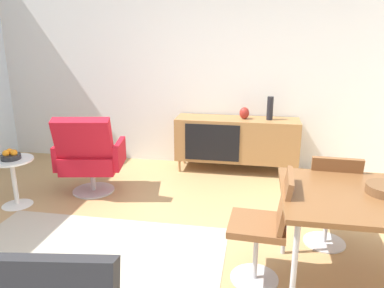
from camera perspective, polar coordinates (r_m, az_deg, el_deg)
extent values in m
plane|color=tan|center=(3.06, -1.69, -18.70)|extent=(8.32, 8.32, 0.00)
cube|color=silver|center=(5.09, 4.27, 12.27)|extent=(6.80, 0.12, 2.80)
cube|color=olive|center=(4.93, 6.88, 0.74)|extent=(1.60, 0.44, 0.56)
cube|color=black|center=(4.74, 3.10, 0.20)|extent=(0.70, 0.01, 0.48)
cylinder|color=olive|center=(4.97, -1.93, -3.37)|extent=(0.03, 0.03, 0.16)
cylinder|color=olive|center=(4.90, 15.30, -4.27)|extent=(0.03, 0.03, 0.16)
cylinder|color=olive|center=(5.29, -1.17, -2.15)|extent=(0.03, 0.03, 0.16)
cylinder|color=olive|center=(5.22, 15.00, -2.98)|extent=(0.03, 0.03, 0.16)
ellipsoid|color=maroon|center=(4.85, 8.07, 4.75)|extent=(0.13, 0.13, 0.15)
cylinder|color=black|center=(4.83, 11.93, 5.41)|extent=(0.08, 0.08, 0.30)
cylinder|color=#B7B7BC|center=(2.49, 15.40, -18.63)|extent=(0.04, 0.04, 0.70)
cylinder|color=#B7B7BC|center=(3.16, 14.22, -10.57)|extent=(0.04, 0.04, 0.70)
cube|color=brown|center=(2.76, 10.01, -12.19)|extent=(0.42, 0.42, 0.05)
cube|color=brown|center=(2.66, 14.14, -8.36)|extent=(0.11, 0.38, 0.38)
cylinder|color=#B7B7BC|center=(2.88, 9.77, -16.35)|extent=(0.04, 0.04, 0.42)
cylinder|color=#B7B7BC|center=(2.99, 9.57, -19.69)|extent=(0.36, 0.36, 0.01)
cube|color=brown|center=(3.38, 20.40, -7.49)|extent=(0.42, 0.42, 0.05)
cube|color=brown|center=(3.13, 21.20, -5.19)|extent=(0.38, 0.10, 0.38)
cylinder|color=#B7B7BC|center=(3.48, 20.01, -11.08)|extent=(0.04, 0.04, 0.42)
cylinder|color=#B7B7BC|center=(3.57, 19.68, -14.03)|extent=(0.36, 0.36, 0.01)
cube|color=red|center=(4.41, -15.25, -2.45)|extent=(0.69, 0.66, 0.20)
cube|color=red|center=(4.10, -16.39, 0.59)|extent=(0.64, 0.37, 0.51)
cube|color=red|center=(4.31, -11.08, -1.47)|extent=(0.15, 0.51, 0.28)
cube|color=red|center=(4.48, -19.41, -1.44)|extent=(0.15, 0.51, 0.28)
cylinder|color=#B7B7BC|center=(4.49, -15.02, -5.35)|extent=(0.06, 0.06, 0.28)
cylinder|color=#B7B7BC|center=(4.54, -14.90, -6.90)|extent=(0.48, 0.48, 0.02)
cylinder|color=white|center=(4.30, -26.09, -2.24)|extent=(0.44, 0.44, 0.02)
cylinder|color=white|center=(4.38, -25.66, -5.47)|extent=(0.05, 0.05, 0.50)
cone|color=white|center=(4.47, -25.29, -8.34)|extent=(0.32, 0.32, 0.02)
cylinder|color=#262628|center=(4.29, -26.14, -1.80)|extent=(0.20, 0.20, 0.05)
sphere|color=orange|center=(4.25, -25.75, -1.23)|extent=(0.07, 0.07, 0.07)
sphere|color=orange|center=(4.31, -26.29, -1.08)|extent=(0.07, 0.07, 0.07)
sphere|color=orange|center=(4.27, -26.75, -1.30)|extent=(0.07, 0.07, 0.07)
cube|color=#B7AD99|center=(3.16, -17.01, -18.11)|extent=(2.20, 1.70, 0.01)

